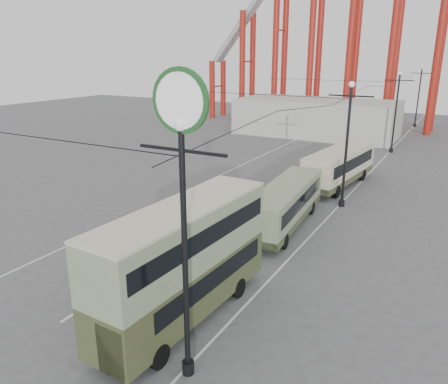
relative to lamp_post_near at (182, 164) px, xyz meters
The scene contains 11 objects.
ground 10.11m from the lamp_post_near, 151.82° to the left, with size 160.00×160.00×0.00m, color #4F4F51.
road_markings 24.87m from the lamp_post_near, 105.88° to the left, with size 12.52×120.00×0.01m.
lamp_post_near is the anchor object (origin of this frame).
lamp_post_mid 21.24m from the lamp_post_near, 90.00° to the left, with size 3.20×0.44×9.32m.
lamp_post_far 43.12m from the lamp_post_near, 90.00° to the left, with size 3.20×0.44×9.32m.
lamp_post_distant 65.08m from the lamp_post_near, 90.00° to the left, with size 3.20×0.44×9.32m.
fairground_shed 51.61m from the lamp_post_near, 103.06° to the left, with size 22.00×10.00×5.00m, color #A7A7A2.
double_decker_bus 6.08m from the lamp_post_near, 125.56° to the left, with size 2.88×9.82×5.22m.
single_decker_green 16.47m from the lamp_post_near, 98.60° to the left, with size 3.16×10.45×2.91m.
single_decker_cream 27.08m from the lamp_post_near, 93.79° to the left, with size 3.77×10.64×3.24m.
pedestrian 12.22m from the lamp_post_near, 118.36° to the left, with size 0.64×0.42×1.77m, color black.
Camera 1 is at (13.22, -13.87, 11.13)m, focal length 35.00 mm.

